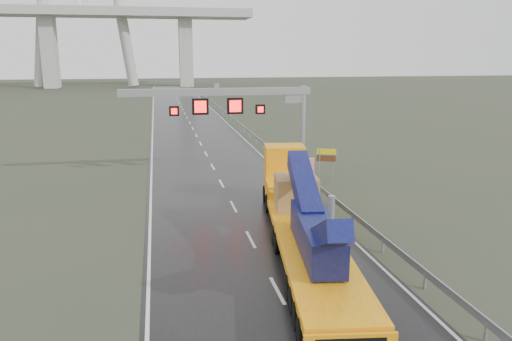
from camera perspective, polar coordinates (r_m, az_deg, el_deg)
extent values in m
plane|color=#303928|center=(23.04, 1.25, -11.42)|extent=(400.00, 400.00, 0.00)
cube|color=black|center=(61.38, -6.84, 4.00)|extent=(11.00, 200.00, 0.02)
cube|color=#A0A09C|center=(41.22, 5.23, -0.19)|extent=(1.20, 1.20, 0.30)
cylinder|color=#919499|center=(40.58, 5.33, 4.56)|extent=(0.48, 0.48, 7.20)
cube|color=#919499|center=(38.84, -4.50, 8.95)|extent=(14.80, 0.55, 0.55)
cube|color=#919499|center=(40.05, 4.30, 8.36)|extent=(1.40, 0.35, 0.90)
cube|color=#919499|center=(38.81, -4.51, 9.61)|extent=(0.35, 0.35, 0.35)
cube|color=black|center=(38.75, -6.39, 7.27)|extent=(1.25, 0.25, 1.25)
cube|color=#FF0C0C|center=(38.61, -6.37, 7.25)|extent=(0.90, 0.02, 0.90)
cube|color=black|center=(39.07, -2.41, 7.38)|extent=(1.25, 0.25, 1.25)
cube|color=#FF0C0C|center=(38.93, -2.37, 7.36)|extent=(0.90, 0.02, 0.90)
cube|color=black|center=(38.66, -9.35, 6.72)|extent=(0.75, 0.25, 0.75)
cube|color=#FF0C0C|center=(38.52, -9.34, 6.70)|extent=(0.54, 0.02, 0.54)
cube|color=black|center=(39.45, 0.49, 7.01)|extent=(0.75, 0.25, 0.75)
cube|color=#FF0C0C|center=(39.32, 0.53, 6.99)|extent=(0.54, 0.02, 0.54)
cube|color=#A0A09C|center=(163.33, -22.52, 12.40)|extent=(4.00, 6.00, 21.00)
cube|color=#A0A09C|center=(160.76, -8.03, 13.24)|extent=(4.00, 6.00, 21.00)
cube|color=#FEB10E|center=(22.91, 6.37, -8.73)|extent=(4.80, 14.55, 0.36)
cube|color=#FEB10E|center=(29.86, 3.98, -2.65)|extent=(2.80, 1.58, 0.51)
cube|color=#FEB10E|center=(31.49, 3.60, -2.30)|extent=(3.05, 3.40, 1.22)
cube|color=#FEB10E|center=(32.97, 3.25, 0.60)|extent=(2.81, 2.37, 2.65)
cube|color=black|center=(33.92, 3.06, 1.48)|extent=(2.33, 0.37, 1.22)
cube|color=#111351|center=(21.62, 6.88, -7.34)|extent=(2.26, 6.26, 1.43)
cube|color=#111351|center=(24.61, 5.51, -1.78)|extent=(1.78, 5.71, 2.61)
cube|color=#111351|center=(18.96, 8.31, -7.40)|extent=(1.47, 4.13, 2.47)
cylinder|color=#919499|center=(21.44, 8.57, -4.97)|extent=(0.35, 0.35, 1.63)
cube|color=#A7814B|center=(27.53, 4.59, -2.53)|extent=(2.53, 2.53, 1.84)
cylinder|color=black|center=(19.05, 8.69, -15.39)|extent=(3.07, 1.42, 1.02)
cylinder|color=black|center=(25.45, 5.37, -7.79)|extent=(3.07, 1.42, 1.02)
cylinder|color=black|center=(33.23, 3.25, -2.66)|extent=(2.88, 1.49, 1.12)
cylinder|color=#919499|center=(38.89, 7.26, 0.66)|extent=(0.09, 0.09, 2.55)
cylinder|color=#919499|center=(39.24, 8.73, 0.73)|extent=(0.09, 0.09, 2.55)
cube|color=yellow|center=(38.86, 8.05, 2.15)|extent=(1.41, 0.61, 0.43)
cube|color=#542F18|center=(38.96, 8.02, 1.38)|extent=(1.41, 0.61, 0.48)
cube|color=red|center=(41.62, 6.15, 0.57)|extent=(0.76, 0.46, 1.22)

